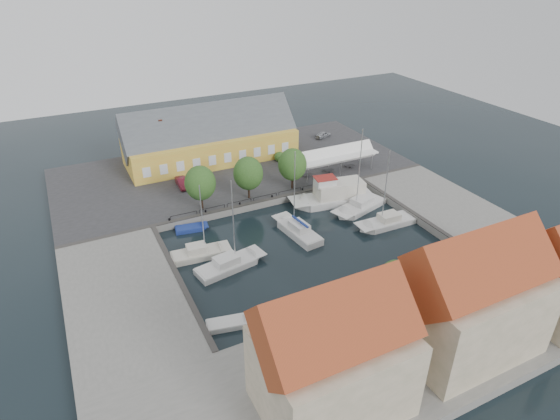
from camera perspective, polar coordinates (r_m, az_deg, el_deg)
name	(u,v)px	position (r m, az deg, el deg)	size (l,w,h in m)	color
ground	(301,241)	(59.42, 2.58, -3.78)	(140.00, 140.00, 0.00)	black
north_quay	(234,170)	(77.64, -5.61, 4.82)	(56.00, 26.00, 1.00)	#2D2D30
west_quay	(126,297)	(52.27, -18.28, -10.03)	(12.00, 24.00, 1.00)	slate
east_quay	(445,207)	(69.96, 19.42, 0.33)	(12.00, 24.00, 1.00)	slate
south_bank	(412,348)	(45.97, 15.76, -15.93)	(56.00, 14.00, 1.00)	slate
quay_edge_fittings	(284,217)	(62.45, 0.53, -0.85)	(56.00, 24.72, 0.40)	#383533
warehouse	(207,140)	(80.09, -8.91, 8.42)	(28.56, 14.00, 9.55)	gold
tent_canopy	(335,156)	(75.25, 6.73, 6.59)	(14.00, 4.00, 2.83)	white
quay_trees	(248,173)	(65.83, -3.90, 4.47)	(18.20, 4.20, 6.30)	black
car_silver	(323,135)	(90.28, 5.29, 9.12)	(1.42, 3.54, 1.21)	#A2A5AA
car_red	(182,183)	(71.90, -11.82, 3.28)	(1.41, 4.05, 1.33)	maroon
center_sailboat	(298,232)	(60.57, 2.15, -2.67)	(3.47, 8.74, 11.79)	silver
trawler	(335,196)	(68.36, 6.72, 1.71)	(12.92, 5.71, 5.00)	silver
east_boat_a	(360,207)	(67.42, 9.72, 0.33)	(9.45, 5.45, 12.72)	silver
east_boat_b	(386,223)	(64.15, 12.83, -1.60)	(8.47, 2.93, 11.42)	silver
west_boat_b	(200,255)	(57.19, -9.78, -5.37)	(7.38, 3.10, 9.99)	beige
west_boat_c	(229,266)	(54.82, -6.20, -6.77)	(8.86, 4.23, 11.53)	silver
launch_sw	(229,325)	(47.44, -6.28, -13.75)	(4.79, 2.60, 0.98)	silver
launch_nw	(191,229)	(62.70, -10.79, -2.32)	(4.49, 2.38, 0.88)	navy
townhouses	(456,312)	(42.51, 20.71, -11.56)	(36.30, 8.50, 12.00)	beige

